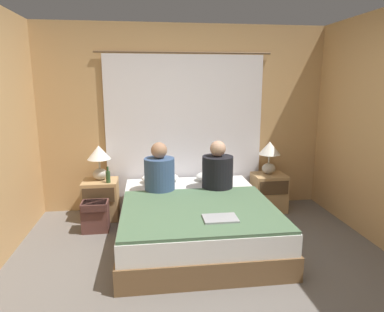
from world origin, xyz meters
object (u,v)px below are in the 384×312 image
Objects in this scene: pillow_right at (214,176)px; beer_bottle_on_left_stand at (108,176)px; person_right_in_bed at (218,170)px; person_left_in_bed at (159,172)px; nightstand_left at (101,199)px; pillow_left at (160,178)px; laptop_on_bed at (220,218)px; nightstand_right at (269,192)px; backpack_on_floor at (95,214)px; lamp_right at (269,153)px; lamp_left at (99,158)px; bed at (195,220)px.

pillow_right is 2.37× the size of beer_bottle_on_left_stand.
person_left_in_bed is at bearing -180.00° from person_right_in_bed.
nightstand_left is 1.04× the size of pillow_left.
beer_bottle_on_left_stand reaches higher than pillow_right.
person_left_in_bed is at bearing 117.60° from laptop_on_bed.
pillow_left is at bearing 179.31° from nightstand_right.
laptop_on_bed is (0.51, -1.40, -0.02)m from pillow_left.
backpack_on_floor is at bearing -92.42° from nightstand_left.
lamp_left is at bearing 180.00° from lamp_right.
nightstand_right is 0.99m from person_right_in_bed.
lamp_left is 1.23× the size of backpack_on_floor.
beer_bottle_on_left_stand reaches higher than nightstand_right.
person_right_in_bed is (1.46, -0.42, -0.11)m from lamp_left.
pillow_left is 0.81m from person_right_in_bed.
person_right_in_bed reaches higher than beer_bottle_on_left_stand.
person_left_in_bed is 0.99× the size of person_right_in_bed.
nightstand_right is 1.04× the size of pillow_left.
nightstand_left is (-1.13, 0.77, 0.03)m from bed.
lamp_left reaches higher than laptop_on_bed.
nightstand_left reaches higher than backpack_on_floor.
pillow_left is at bearing 110.08° from laptop_on_bed.
nightstand_right is 2.18m from beer_bottle_on_left_stand.
nightstand_left is 0.41m from backpack_on_floor.
pillow_left is at bearing 150.84° from person_right_in_bed.
pillow_right is at bearing 5.09° from beer_bottle_on_left_stand.
person_left_in_bed is (-0.38, 0.40, 0.47)m from bed.
pillow_right is at bearing 0.69° from nightstand_left.
lamp_right reaches higher than backpack_on_floor.
lamp_right is at bearing 4.09° from beer_bottle_on_left_stand.
laptop_on_bed is (-0.18, -1.01, -0.20)m from person_right_in_bed.
lamp_right is 0.83m from pillow_right.
person_left_in_bed is at bearing -25.94° from nightstand_left.
person_right_in_bed reaches higher than backpack_on_floor.
lamp_right reaches higher than pillow_right.
pillow_right is (0.72, 0.00, 0.00)m from pillow_left.
pillow_left reaches higher than nightstand_right.
beer_bottle_on_left_stand is (-2.15, -0.10, 0.33)m from nightstand_right.
nightstand_right is at bearing 34.13° from bed.
person_left_in_bed is at bearing -164.63° from lamp_right.
person_right_in_bed is at bearing -14.08° from nightstand_left.
pillow_left is 0.81× the size of person_left_in_bed.
nightstand_left is 0.84× the size of person_right_in_bed.
nightstand_right is 0.81m from pillow_right.
lamp_left is at bearing 178.81° from pillow_right.
lamp_left is 0.92× the size of pillow_left.
pillow_right is (1.50, 0.02, 0.25)m from nightstand_left.
person_left_in_bed is at bearing -166.37° from nightstand_right.
nightstand_left is 0.84× the size of person_left_in_bed.
beer_bottle_on_left_stand is 0.64× the size of laptop_on_bed.
lamp_right is 1.76m from laptop_on_bed.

